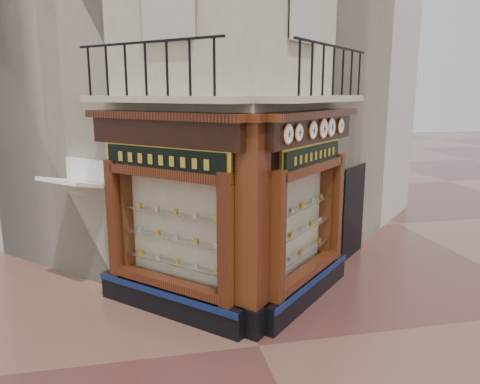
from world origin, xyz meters
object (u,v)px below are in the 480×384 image
object	(u,v)px
clock_e	(331,127)
signboard_right	(313,155)
clock_a	(288,134)
signboard_left	(163,160)
clock_f	(340,126)
clock_b	(298,132)
corner_pilaster	(253,230)
awning	(79,290)
clock_d	(323,129)
clock_c	(313,130)

from	to	relation	value
clock_e	signboard_right	distance (m)	0.81
clock_a	signboard_left	size ratio (longest dim) A/B	0.16
clock_a	clock_f	bearing A→B (deg)	0.00
clock_b	signboard_left	distance (m)	2.52
corner_pilaster	awning	distance (m)	4.68
clock_a	clock_d	xyz separation A→B (m)	(1.08, 1.08, 0.00)
clock_e	signboard_left	size ratio (longest dim) A/B	0.18
corner_pilaster	clock_e	world-z (taller)	corner_pilaster
clock_f	clock_d	bearing A→B (deg)	180.00
clock_f	awning	size ratio (longest dim) A/B	0.25
clock_e	clock_f	distance (m)	0.53
clock_f	corner_pilaster	bearing A→B (deg)	171.60
clock_b	signboard_right	world-z (taller)	clock_b
clock_d	signboard_right	xyz separation A→B (m)	(-0.22, -0.07, -0.52)
corner_pilaster	signboard_left	world-z (taller)	corner_pilaster
clock_b	clock_d	bearing A→B (deg)	0.00
clock_b	signboard_right	distance (m)	1.05
corner_pilaster	clock_e	xyz separation A→B (m)	(1.97, 1.37, 1.67)
clock_c	signboard_right	xyz separation A→B (m)	(0.13, 0.28, -0.52)
clock_a	clock_d	size ratio (longest dim) A/B	0.90
signboard_left	clock_d	bearing A→B (deg)	-133.76
clock_c	clock_f	distance (m)	1.44
clock_f	awning	world-z (taller)	clock_f
corner_pilaster	clock_c	world-z (taller)	corner_pilaster
clock_c	signboard_left	bearing A→B (deg)	129.18
clock_f	signboard_left	bearing A→B (deg)	145.85
signboard_left	clock_c	bearing A→B (deg)	-140.82
clock_b	awning	size ratio (longest dim) A/B	0.24
clock_a	clock_b	size ratio (longest dim) A/B	1.12
clock_a	clock_c	xyz separation A→B (m)	(0.72, 0.72, 0.00)
clock_b	corner_pilaster	bearing A→B (deg)	153.22
clock_f	awning	bearing A→B (deg)	126.09
clock_e	clock_f	bearing A→B (deg)	-0.00
clock_c	awning	size ratio (longest dim) A/B	0.26
clock_b	clock_e	bearing A→B (deg)	0.00
clock_c	clock_a	bearing A→B (deg)	180.00
clock_a	clock_d	distance (m)	1.52
clock_c	clock_e	xyz separation A→B (m)	(0.64, 0.64, 0.00)
clock_b	clock_f	world-z (taller)	clock_f
clock_b	clock_c	world-z (taller)	clock_c
clock_e	signboard_left	world-z (taller)	clock_e
corner_pilaster	signboard_left	size ratio (longest dim) A/B	1.81
clock_a	awning	size ratio (longest dim) A/B	0.27
clock_b	clock_f	bearing A→B (deg)	0.00
clock_d	signboard_left	bearing A→B (deg)	136.24
signboard_right	corner_pilaster	bearing A→B (deg)	169.75
clock_a	clock_c	bearing A→B (deg)	-0.00
clock_f	signboard_left	xyz separation A→B (m)	(-3.81, -0.73, -0.52)
clock_d	signboard_right	size ratio (longest dim) A/B	0.21
clock_b	clock_c	distance (m)	0.61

